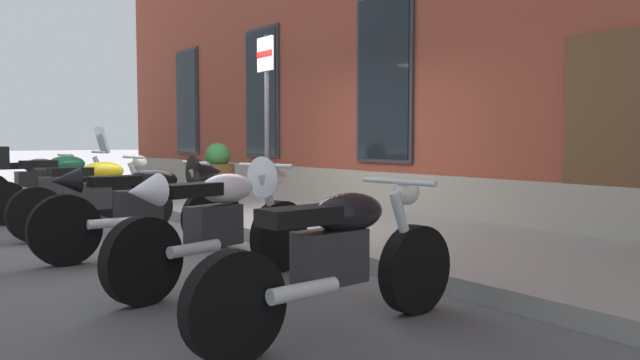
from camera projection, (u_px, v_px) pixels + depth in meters
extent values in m
plane|color=#4C4C4F|center=(221.00, 235.00, 7.62)|extent=(140.00, 140.00, 0.00)
cube|color=gray|center=(311.00, 220.00, 8.41)|extent=(27.25, 2.72, 0.15)
cube|color=gray|center=(383.00, 195.00, 9.17)|extent=(21.25, 0.10, 0.70)
cube|color=#2D2D33|center=(188.00, 102.00, 14.78)|extent=(1.22, 0.06, 2.52)
cube|color=black|center=(186.00, 102.00, 14.77)|extent=(1.10, 0.03, 2.40)
cube|color=#2D2D33|center=(262.00, 93.00, 11.93)|extent=(1.22, 0.06, 2.52)
cube|color=black|center=(261.00, 93.00, 11.91)|extent=(1.10, 0.03, 2.40)
cube|color=#2D2D33|center=(384.00, 78.00, 9.07)|extent=(1.22, 0.06, 2.52)
cube|color=black|center=(383.00, 78.00, 9.05)|extent=(1.10, 0.03, 2.40)
cube|color=brown|center=(615.00, 143.00, 6.27)|extent=(1.10, 0.08, 2.30)
cylinder|color=black|center=(77.00, 190.00, 10.41)|extent=(0.20, 0.68, 0.67)
cylinder|color=silver|center=(70.00, 176.00, 10.33)|extent=(0.11, 0.30, 0.60)
cube|color=#28282B|center=(31.00, 181.00, 9.90)|extent=(0.27, 0.46, 0.32)
ellipsoid|color=slate|center=(40.00, 166.00, 9.98)|extent=(0.32, 0.55, 0.24)
cube|color=black|center=(15.00, 166.00, 9.73)|extent=(0.28, 0.50, 0.10)
cylinder|color=silver|center=(65.00, 155.00, 10.25)|extent=(0.62, 0.11, 0.04)
cylinder|color=silver|center=(14.00, 191.00, 9.61)|extent=(0.14, 0.46, 0.09)
sphere|color=silver|center=(70.00, 159.00, 10.31)|extent=(0.18, 0.18, 0.18)
cylinder|color=black|center=(111.00, 197.00, 9.29)|extent=(0.12, 0.61, 0.61)
cylinder|color=black|center=(4.00, 203.00, 8.43)|extent=(0.12, 0.61, 0.61)
cylinder|color=silver|center=(104.00, 179.00, 9.21)|extent=(0.07, 0.34, 0.70)
cube|color=#28282B|center=(56.00, 188.00, 8.82)|extent=(0.22, 0.44, 0.32)
ellipsoid|color=#195633|center=(67.00, 164.00, 8.88)|extent=(0.26, 0.52, 0.24)
cube|color=black|center=(38.00, 164.00, 8.66)|extent=(0.22, 0.48, 0.10)
cylinder|color=silver|center=(98.00, 152.00, 9.14)|extent=(0.62, 0.04, 0.04)
cylinder|color=silver|center=(36.00, 199.00, 8.55)|extent=(0.09, 0.45, 0.09)
cube|color=#B2BCC6|center=(102.00, 140.00, 9.16)|extent=(0.36, 0.14, 0.40)
cylinder|color=black|center=(148.00, 207.00, 7.85)|extent=(0.16, 0.65, 0.64)
cylinder|color=black|center=(36.00, 215.00, 6.98)|extent=(0.16, 0.65, 0.64)
cylinder|color=silver|center=(140.00, 187.00, 7.77)|extent=(0.09, 0.32, 0.65)
cube|color=#28282B|center=(91.00, 196.00, 7.37)|extent=(0.25, 0.45, 0.32)
ellipsoid|color=gold|center=(102.00, 172.00, 7.45)|extent=(0.30, 0.54, 0.24)
cube|color=black|center=(70.00, 172.00, 7.20)|extent=(0.25, 0.49, 0.10)
cylinder|color=silver|center=(133.00, 157.00, 7.69)|extent=(0.62, 0.08, 0.04)
cylinder|color=silver|center=(69.00, 209.00, 7.09)|extent=(0.12, 0.46, 0.09)
sphere|color=silver|center=(140.00, 162.00, 7.75)|extent=(0.18, 0.18, 0.18)
cylinder|color=black|center=(212.00, 218.00, 6.58)|extent=(0.12, 0.67, 0.67)
cylinder|color=black|center=(65.00, 230.00, 5.71)|extent=(0.12, 0.67, 0.67)
cylinder|color=silver|center=(203.00, 196.00, 6.51)|extent=(0.07, 0.30, 0.61)
cube|color=#28282B|center=(138.00, 206.00, 6.10)|extent=(0.22, 0.44, 0.32)
ellipsoid|color=black|center=(152.00, 181.00, 6.17)|extent=(0.26, 0.52, 0.24)
cube|color=black|center=(115.00, 181.00, 5.95)|extent=(0.22, 0.48, 0.10)
cylinder|color=silver|center=(196.00, 163.00, 6.44)|extent=(0.62, 0.04, 0.04)
cylinder|color=silver|center=(112.00, 223.00, 5.84)|extent=(0.09, 0.45, 0.09)
cone|color=black|center=(207.00, 172.00, 6.52)|extent=(0.36, 0.34, 0.36)
cone|color=black|center=(66.00, 181.00, 5.69)|extent=(0.24, 0.26, 0.24)
cylinder|color=black|center=(280.00, 236.00, 5.46)|extent=(0.28, 0.64, 0.64)
cylinder|color=black|center=(142.00, 261.00, 4.33)|extent=(0.28, 0.64, 0.64)
cylinder|color=silver|center=(272.00, 208.00, 5.36)|extent=(0.15, 0.32, 0.64)
cube|color=#28282B|center=(214.00, 226.00, 4.84)|extent=(0.33, 0.48, 0.32)
ellipsoid|color=silver|center=(228.00, 188.00, 4.94)|extent=(0.39, 0.57, 0.24)
cube|color=black|center=(190.00, 190.00, 4.64)|extent=(0.34, 0.52, 0.10)
cylinder|color=silver|center=(265.00, 166.00, 5.27)|extent=(0.61, 0.20, 0.04)
cylinder|color=silver|center=(194.00, 249.00, 4.54)|extent=(0.21, 0.46, 0.09)
cone|color=silver|center=(275.00, 176.00, 5.38)|extent=(0.44, 0.42, 0.36)
cone|color=silver|center=(144.00, 191.00, 4.32)|extent=(0.30, 0.31, 0.24)
cylinder|color=black|center=(415.00, 269.00, 4.13)|extent=(0.17, 0.61, 0.60)
cylinder|color=black|center=(234.00, 307.00, 3.20)|extent=(0.17, 0.61, 0.60)
cylinder|color=silver|center=(406.00, 235.00, 4.05)|extent=(0.09, 0.31, 0.61)
cube|color=#28282B|center=(330.00, 257.00, 3.62)|extent=(0.25, 0.46, 0.32)
ellipsoid|color=black|center=(349.00, 213.00, 3.70)|extent=(0.30, 0.54, 0.24)
cube|color=black|center=(300.00, 216.00, 3.45)|extent=(0.26, 0.50, 0.10)
cylinder|color=silver|center=(398.00, 182.00, 3.97)|extent=(0.62, 0.08, 0.04)
cylinder|color=silver|center=(304.00, 291.00, 3.34)|extent=(0.12, 0.46, 0.09)
sphere|color=silver|center=(406.00, 192.00, 4.03)|extent=(0.18, 0.18, 0.18)
cylinder|color=#4C4C51|center=(267.00, 127.00, 7.95)|extent=(0.06, 0.06, 2.38)
cube|color=white|center=(265.00, 54.00, 7.88)|extent=(0.36, 0.03, 0.44)
cube|color=red|center=(264.00, 54.00, 7.87)|extent=(0.36, 0.01, 0.08)
cylinder|color=brown|center=(218.00, 184.00, 9.81)|extent=(0.53, 0.53, 0.64)
cylinder|color=black|center=(218.00, 184.00, 9.81)|extent=(0.56, 0.56, 0.04)
sphere|color=#28602D|center=(218.00, 155.00, 9.78)|extent=(0.40, 0.40, 0.40)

